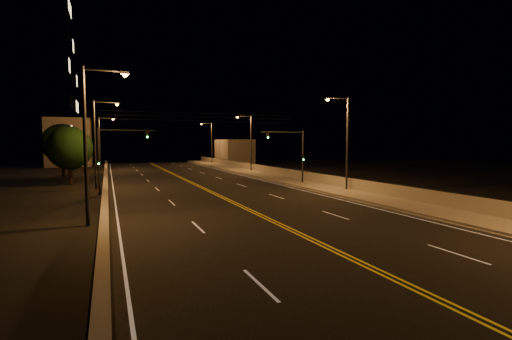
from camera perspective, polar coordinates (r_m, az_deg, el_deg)
name	(u,v)px	position (r m, az deg, el deg)	size (l,w,h in m)	color
ground	(399,282)	(13.98, 21.18, -15.73)	(160.00, 160.00, 0.00)	black
road	(225,199)	(31.25, -4.79, -4.41)	(18.00, 120.00, 0.02)	black
sidewalk	(334,191)	(35.89, 11.95, -3.13)	(3.60, 120.00, 0.30)	gray
curb	(317,192)	(34.90, 9.39, -3.43)	(0.14, 120.00, 0.15)	gray
parapet_wall	(349,183)	(36.75, 14.10, -1.98)	(0.30, 120.00, 1.00)	gray
jersey_barrier	(105,201)	(29.85, -22.20, -4.44)	(0.45, 120.00, 0.72)	gray
distant_building_right	(234,152)	(80.47, -3.38, 2.81)	(6.00, 10.00, 5.35)	gray
distant_building_left	(69,142)	(82.24, -26.81, 3.81)	(8.00, 8.00, 9.43)	gray
parapet_rail	(349,178)	(36.70, 14.12, -1.15)	(0.06, 0.06, 120.00)	black
lane_markings	(225,199)	(31.18, -4.75, -4.40)	(17.32, 116.00, 0.00)	silver
streetlight_1	(345,138)	(35.57, 13.51, 4.86)	(2.55, 0.28, 8.90)	#2D2D33
streetlight_2	(249,140)	(57.77, -1.03, 4.70)	(2.55, 0.28, 8.90)	#2D2D33
streetlight_3	(210,140)	(80.03, -7.03, 4.55)	(2.55, 0.28, 8.90)	#2D2D33
streetlight_4	(90,135)	(22.80, -24.12, 5.01)	(2.55, 0.28, 8.90)	#2D2D33
streetlight_5	(98,138)	(40.57, -23.18, 4.55)	(2.55, 0.28, 8.90)	#2D2D33
streetlight_6	(101,140)	(67.05, -22.70, 4.31)	(2.55, 0.28, 8.90)	#2D2D33
traffic_signal_right	(295,151)	(40.79, 5.97, 2.99)	(5.11, 0.31, 6.03)	#2D2D33
traffic_signal_left	(111,152)	(36.06, -21.48, 2.55)	(5.11, 0.31, 6.03)	#2D2D33
overhead_wires	(198,117)	(40.16, -8.89, 8.05)	(22.00, 0.03, 0.83)	black
tree_0	(70,148)	(45.82, -26.75, 3.04)	(4.80, 4.80, 6.50)	black
tree_1	(62,143)	(57.63, -27.63, 3.65)	(5.37, 5.37, 7.28)	black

